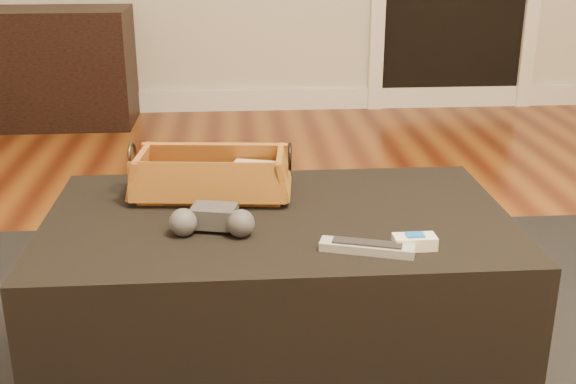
{
  "coord_description": "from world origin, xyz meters",
  "views": [
    {
      "loc": [
        0.03,
        -1.42,
        1.02
      ],
      "look_at": [
        0.13,
        -0.0,
        0.49
      ],
      "focal_mm": 45.0,
      "sensor_mm": 36.0,
      "label": 1
    }
  ],
  "objects": [
    {
      "name": "baseboard",
      "position": [
        0.0,
        2.73,
        0.06
      ],
      "size": [
        5.0,
        0.04,
        0.12
      ],
      "primitive_type": "cube",
      "color": "white",
      "rests_on": "floor"
    },
    {
      "name": "ottoman",
      "position": [
        0.11,
        0.02,
        0.22
      ],
      "size": [
        1.0,
        0.6,
        0.42
      ],
      "primitive_type": "cube",
      "color": "black",
      "rests_on": "area_rug"
    },
    {
      "name": "tv_remote",
      "position": [
        -0.05,
        0.14,
        0.45
      ],
      "size": [
        0.19,
        0.04,
        0.02
      ],
      "primitive_type": "cube",
      "rotation": [
        0.0,
        0.0,
        0.01
      ],
      "color": "black",
      "rests_on": "wicker_basket"
    },
    {
      "name": "cloth_bundle",
      "position": [
        0.07,
        0.17,
        0.47
      ],
      "size": [
        0.11,
        0.09,
        0.05
      ],
      "primitive_type": "cube",
      "rotation": [
        0.0,
        0.0,
        -0.27
      ],
      "color": "tan",
      "rests_on": "wicker_basket"
    },
    {
      "name": "wicker_basket",
      "position": [
        -0.03,
        0.15,
        0.47
      ],
      "size": [
        0.38,
        0.22,
        0.13
      ],
      "color": "#9A5822",
      "rests_on": "ottoman"
    },
    {
      "name": "game_controller",
      "position": [
        -0.02,
        -0.07,
        0.46
      ],
      "size": [
        0.18,
        0.11,
        0.06
      ],
      "color": "#343537",
      "rests_on": "ottoman"
    },
    {
      "name": "silver_remote",
      "position": [
        0.27,
        -0.18,
        0.44
      ],
      "size": [
        0.18,
        0.09,
        0.02
      ],
      "color": "#A8ABB0",
      "rests_on": "ottoman"
    },
    {
      "name": "cream_gadget",
      "position": [
        0.37,
        -0.17,
        0.45
      ],
      "size": [
        0.08,
        0.04,
        0.03
      ],
      "color": "silver",
      "rests_on": "ottoman"
    }
  ]
}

